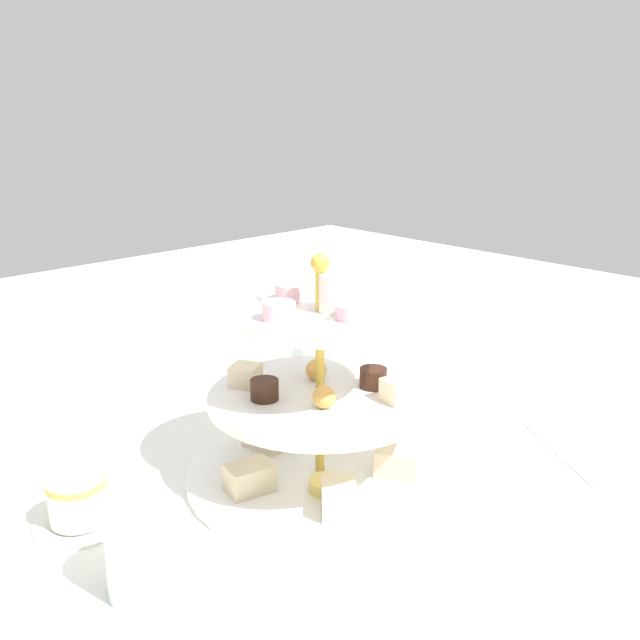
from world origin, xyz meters
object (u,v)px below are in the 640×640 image
(water_glass_tall_right, at_px, (313,348))
(teacup_with_saucer, at_px, (78,503))
(butter_knife_right, at_px, (112,429))
(tiered_serving_stand, at_px, (320,415))
(water_glass_short_left, at_px, (143,550))
(butter_knife_left, at_px, (560,451))

(water_glass_tall_right, height_order, teacup_with_saucer, water_glass_tall_right)
(teacup_with_saucer, xyz_separation_m, butter_knife_right, (-0.17, 0.13, -0.02))
(tiered_serving_stand, bearing_deg, water_glass_short_left, -81.89)
(tiered_serving_stand, height_order, water_glass_tall_right, tiered_serving_stand)
(water_glass_tall_right, bearing_deg, butter_knife_right, -108.76)
(teacup_with_saucer, height_order, butter_knife_left, teacup_with_saucer)
(butter_knife_left, distance_m, butter_knife_right, 0.56)
(butter_knife_left, bearing_deg, water_glass_tall_right, 46.76)
(tiered_serving_stand, xyz_separation_m, butter_knife_left, (0.15, 0.25, -0.08))
(water_glass_tall_right, xyz_separation_m, butter_knife_left, (0.34, 0.09, -0.07))
(tiered_serving_stand, distance_m, butter_knife_right, 0.30)
(water_glass_tall_right, xyz_separation_m, water_glass_short_left, (0.22, -0.40, -0.03))
(butter_knife_left, relative_size, butter_knife_right, 1.00)
(water_glass_short_left, distance_m, teacup_with_saucer, 0.14)
(water_glass_tall_right, height_order, water_glass_short_left, water_glass_tall_right)
(butter_knife_right, bearing_deg, butter_knife_left, 119.21)
(teacup_with_saucer, bearing_deg, tiered_serving_stand, 67.09)
(water_glass_short_left, bearing_deg, butter_knife_right, 156.49)
(water_glass_short_left, relative_size, butter_knife_right, 0.48)
(water_glass_short_left, height_order, butter_knife_left, water_glass_short_left)
(teacup_with_saucer, bearing_deg, water_glass_short_left, -2.25)
(tiered_serving_stand, xyz_separation_m, water_glass_tall_right, (-0.18, 0.16, -0.01))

